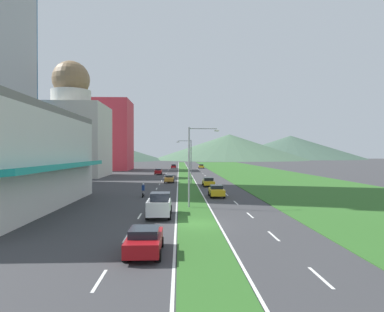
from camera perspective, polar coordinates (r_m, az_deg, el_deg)
name	(u,v)px	position (r m, az deg, el deg)	size (l,w,h in m)	color
ground_plane	(197,224)	(28.44, 0.91, -11.25)	(600.00, 600.00, 0.00)	#38383A
grass_median	(185,175)	(88.00, -1.17, -3.21)	(3.20, 240.00, 0.06)	#2D6023
grass_verge_right	(265,175)	(90.71, 11.97, -3.11)	(24.00, 240.00, 0.06)	#2D6023
lane_dash_left_1	(100,280)	(17.18, -15.03, -19.24)	(0.16, 2.80, 0.01)	silver
lane_dash_left_2	(126,237)	(24.68, -10.80, -13.07)	(0.16, 2.80, 0.01)	silver
lane_dash_left_3	(140,216)	(32.40, -8.65, -9.78)	(0.16, 2.80, 0.01)	silver
lane_dash_left_4	(148,203)	(40.21, -7.35, -7.75)	(0.16, 2.80, 0.01)	silver
lane_dash_left_5	(153,195)	(48.07, -6.48, -6.39)	(0.16, 2.80, 0.01)	silver
lane_dash_left_6	(157,189)	(55.96, -5.86, -5.40)	(0.16, 2.80, 0.01)	silver
lane_dash_left_7	(159,184)	(63.86, -5.40, -4.66)	(0.16, 2.80, 0.01)	silver
lane_dash_left_8	(162,181)	(71.78, -5.03, -4.08)	(0.16, 2.80, 0.01)	silver
lane_dash_left_9	(163,178)	(79.70, -4.74, -3.62)	(0.16, 2.80, 0.01)	silver
lane_dash_left_10	(165,176)	(87.63, -4.51, -3.24)	(0.16, 2.80, 0.01)	silver
lane_dash_left_11	(166,174)	(95.56, -4.31, -2.93)	(0.16, 2.80, 0.01)	silver
lane_dash_left_12	(167,172)	(103.50, -4.14, -2.66)	(0.16, 2.80, 0.01)	silver
lane_dash_left_13	(168,171)	(111.44, -4.00, -2.43)	(0.16, 2.80, 0.01)	silver
lane_dash_left_14	(169,169)	(119.38, -3.87, -2.23)	(0.16, 2.80, 0.01)	silver
lane_dash_left_15	(169,168)	(127.33, -3.77, -2.05)	(0.16, 2.80, 0.01)	silver
lane_dash_right_1	(320,277)	(18.03, 20.46, -18.28)	(0.16, 2.80, 0.01)	silver
lane_dash_right_2	(274,236)	(25.28, 13.34, -12.75)	(0.16, 2.80, 0.01)	silver
lane_dash_right_3	(250,215)	(32.86, 9.58, -9.64)	(0.16, 2.80, 0.01)	silver
lane_dash_right_4	(236,203)	(40.58, 7.28, -7.68)	(0.16, 2.80, 0.01)	silver
lane_dash_right_5	(227,194)	(48.38, 5.73, -6.34)	(0.16, 2.80, 0.01)	silver
lane_dash_right_6	(220,188)	(56.22, 4.61, -5.37)	(0.16, 2.80, 0.01)	silver
lane_dash_right_7	(215,184)	(64.09, 3.78, -4.64)	(0.16, 2.80, 0.01)	silver
lane_dash_right_8	(211,181)	(71.98, 3.12, -4.07)	(0.16, 2.80, 0.01)	silver
lane_dash_right_9	(208,178)	(79.89, 2.60, -3.61)	(0.16, 2.80, 0.01)	silver
lane_dash_right_10	(205,175)	(87.80, 2.17, -3.23)	(0.16, 2.80, 0.01)	silver
lane_dash_right_11	(203,174)	(95.72, 1.81, -2.92)	(0.16, 2.80, 0.01)	silver
lane_dash_right_12	(201,172)	(103.65, 1.51, -2.65)	(0.16, 2.80, 0.01)	silver
lane_dash_right_13	(199,171)	(111.58, 1.25, -2.42)	(0.16, 2.80, 0.01)	silver
lane_dash_right_14	(198,169)	(119.51, 1.02, -2.22)	(0.16, 2.80, 0.01)	silver
lane_dash_right_15	(197,168)	(127.45, 0.83, -2.05)	(0.16, 2.80, 0.01)	silver
edge_line_median_left	(178,175)	(87.99, -2.31, -3.22)	(0.16, 240.00, 0.01)	silver
edge_line_median_right	(192,175)	(88.05, -0.03, -3.22)	(0.16, 240.00, 0.01)	silver
domed_building	(71,131)	(89.32, -19.34, 3.91)	(16.68, 16.68, 28.13)	beige
midrise_colored	(106,135)	(119.36, -13.96, 3.32)	(16.12, 16.12, 23.20)	#D83847
hill_far_left	(35,141)	(290.19, -24.56, 2.34)	(198.63, 198.63, 30.15)	#3D5647
hill_far_center	(229,147)	(281.64, 6.21, 1.48)	(125.95, 125.95, 20.69)	#47664C
hill_far_right	(291,147)	(336.63, 15.98, 1.40)	(132.80, 132.80, 21.69)	#3D5647
street_lamp_near	(193,161)	(36.39, 0.13, -0.75)	(3.34, 0.41, 8.52)	#99999E
street_lamp_mid	(189,158)	(64.07, -0.46, -0.40)	(2.78, 0.35, 8.17)	#99999E
car_0	(216,191)	(45.58, 4.07, -5.78)	(1.95, 4.22, 1.54)	yellow
car_1	(169,179)	(67.49, -3.79, -3.75)	(1.86, 4.37, 1.45)	#C6842D
car_2	(158,171)	(92.39, -5.59, -2.55)	(1.89, 4.78, 1.56)	maroon
car_3	(201,166)	(127.78, 1.54, -1.71)	(1.95, 4.13, 1.49)	yellow
car_4	(174,166)	(126.50, -3.06, -1.72)	(1.92, 4.28, 1.55)	maroon
car_5	(208,182)	(60.08, 2.74, -4.28)	(2.01, 4.71, 1.48)	yellow
car_6	(145,240)	(20.48, -7.86, -13.65)	(2.04, 4.44, 1.54)	maroon
pickup_truck_0	(160,205)	(32.08, -5.38, -8.11)	(2.18, 5.40, 2.00)	silver
motorcycle_rider	(143,191)	(45.91, -8.06, -5.79)	(0.36, 2.00, 1.80)	black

